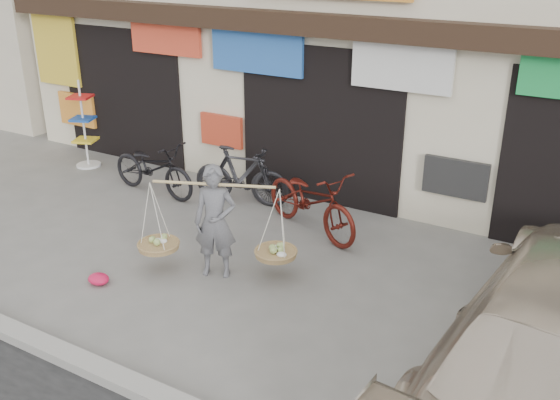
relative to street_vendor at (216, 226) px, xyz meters
The scene contains 9 objects.
ground 0.84m from the street_vendor, 90.94° to the right, with size 70.00×70.00×0.00m, color slate.
kerb 2.51m from the street_vendor, 90.16° to the right, with size 70.00×0.25×0.12m, color gray.
street_vendor is the anchor object (origin of this frame).
bike_0 3.29m from the street_vendor, 145.84° to the left, with size 0.66×1.90×1.00m, color black.
bike_1 2.55m from the street_vendor, 116.24° to the left, with size 0.48×1.70×1.02m, color black.
bike_2 1.93m from the street_vendor, 75.20° to the left, with size 0.72×2.05×1.08m, color #4F140D.
bike_3 2.53m from the street_vendor, 115.32° to the left, with size 0.48×1.70×1.02m, color black.
display_rack 5.39m from the street_vendor, 154.83° to the left, with size 0.55×0.55×1.77m.
red_bag 1.74m from the street_vendor, 140.10° to the right, with size 0.31×0.25×0.14m, color #D41442.
Camera 1 is at (4.60, -5.70, 4.33)m, focal length 40.00 mm.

